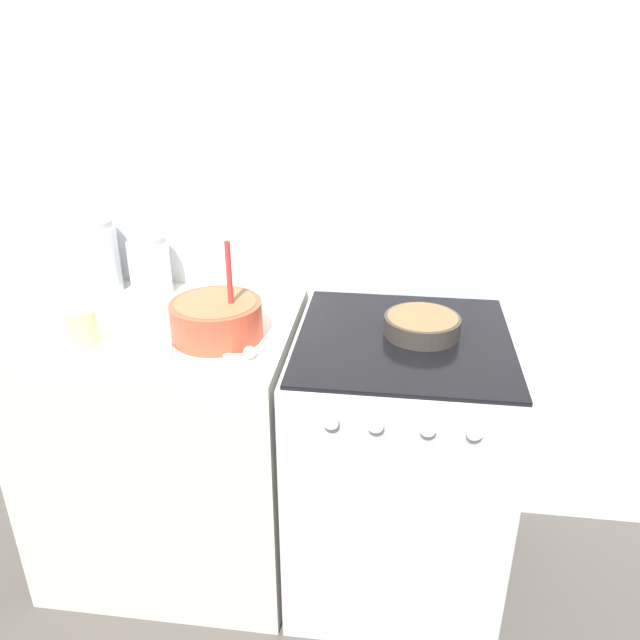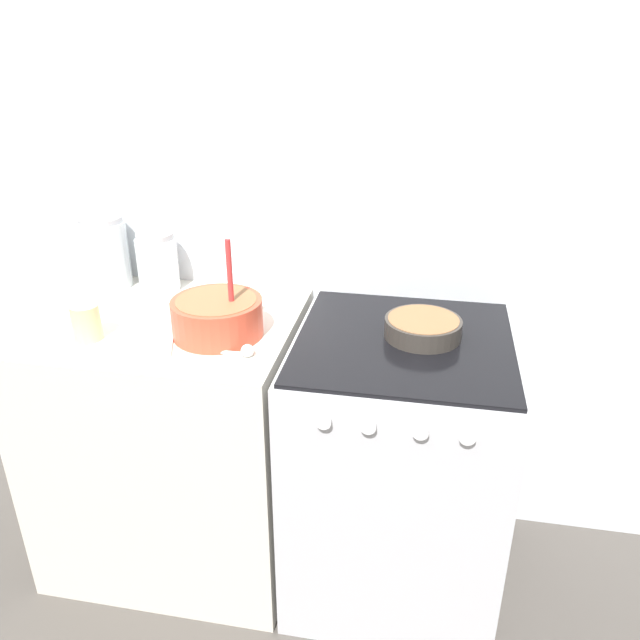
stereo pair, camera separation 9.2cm
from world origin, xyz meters
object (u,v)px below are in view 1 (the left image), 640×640
(baking_pan, at_px, (422,325))
(storage_jar_middle, at_px, (150,269))
(stove, at_px, (396,462))
(tin_can, at_px, (83,329))
(mixing_bowl, at_px, (216,317))
(storage_jar_left, at_px, (96,261))

(baking_pan, xyz_separation_m, storage_jar_middle, (-0.90, 0.20, 0.06))
(stove, xyz_separation_m, tin_can, (-0.89, -0.17, 0.51))
(mixing_bowl, height_order, storage_jar_middle, mixing_bowl)
(stove, relative_size, mixing_bowl, 3.06)
(mixing_bowl, distance_m, baking_pan, 0.60)
(mixing_bowl, height_order, baking_pan, mixing_bowl)
(stove, distance_m, baking_pan, 0.48)
(mixing_bowl, distance_m, storage_jar_middle, 0.43)
(stove, distance_m, storage_jar_middle, 1.03)
(mixing_bowl, xyz_separation_m, tin_can, (-0.35, -0.11, -0.01))
(mixing_bowl, xyz_separation_m, storage_jar_middle, (-0.31, 0.30, 0.02))
(tin_can, bearing_deg, stove, 11.04)
(baking_pan, bearing_deg, tin_can, -167.92)
(storage_jar_left, height_order, storage_jar_middle, storage_jar_left)
(storage_jar_middle, distance_m, tin_can, 0.41)
(storage_jar_left, bearing_deg, storage_jar_middle, 0.00)
(storage_jar_left, bearing_deg, tin_can, -69.97)
(mixing_bowl, height_order, storage_jar_left, mixing_bowl)
(mixing_bowl, xyz_separation_m, storage_jar_left, (-0.50, 0.30, 0.04))
(mixing_bowl, distance_m, storage_jar_left, 0.58)
(baking_pan, bearing_deg, mixing_bowl, -171.02)
(baking_pan, relative_size, tin_can, 2.01)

